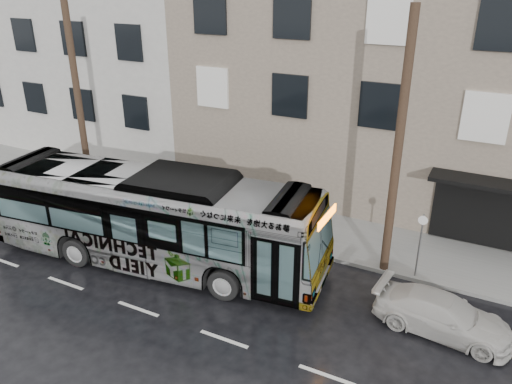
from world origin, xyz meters
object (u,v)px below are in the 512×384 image
sign_post (419,246)px  bus (152,217)px  utility_pole_rear (79,103)px  white_sedan (443,315)px  utility_pole_front (398,150)px

sign_post → bus: size_ratio=0.19×
utility_pole_rear → sign_post: 15.46m
utility_pole_rear → sign_post: size_ratio=3.75×
sign_post → bus: 9.47m
white_sedan → bus: bearing=98.9°
utility_pole_rear → bus: size_ratio=0.70×
utility_pole_front → utility_pole_rear: 14.00m
utility_pole_front → bus: bearing=-158.3°
sign_post → bus: bus is taller
utility_pole_front → white_sedan: bearing=-47.0°
utility_pole_rear → white_sedan: (16.33, -2.50, -4.06)m
sign_post → white_sedan: size_ratio=0.59×
sign_post → white_sedan: bearing=-63.8°
utility_pole_front → bus: (-7.83, -3.11, -2.86)m
utility_pole_rear → bus: 7.47m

